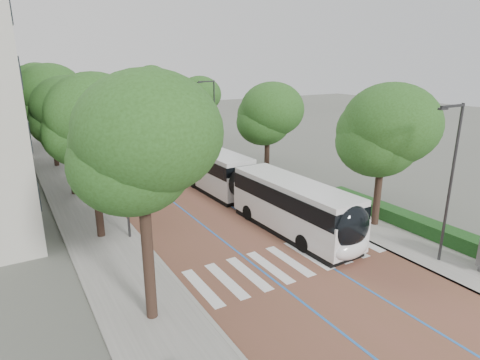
% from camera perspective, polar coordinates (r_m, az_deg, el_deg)
% --- Properties ---
extents(ground, '(160.00, 160.00, 0.00)m').
position_cam_1_polar(ground, '(20.57, 8.32, -12.61)').
color(ground, '#51544C').
rests_on(ground, ground).
extents(road, '(11.00, 140.00, 0.02)m').
position_cam_1_polar(road, '(55.86, -18.48, 5.53)').
color(road, brown).
rests_on(road, ground).
extents(sidewalk_left, '(4.00, 140.00, 0.12)m').
position_cam_1_polar(sidewalk_left, '(54.79, -26.14, 4.53)').
color(sidewalk_left, gray).
rests_on(sidewalk_left, ground).
extents(sidewalk_right, '(4.00, 140.00, 0.12)m').
position_cam_1_polar(sidewalk_right, '(57.88, -11.22, 6.49)').
color(sidewalk_right, gray).
rests_on(sidewalk_right, ground).
extents(kerb_left, '(0.20, 140.00, 0.14)m').
position_cam_1_polar(kerb_left, '(54.97, -24.18, 4.81)').
color(kerb_left, gray).
rests_on(kerb_left, ground).
extents(kerb_right, '(0.20, 140.00, 0.14)m').
position_cam_1_polar(kerb_right, '(57.28, -13.01, 6.27)').
color(kerb_right, gray).
rests_on(kerb_right, ground).
extents(zebra_crossing, '(10.55, 3.60, 0.01)m').
position_cam_1_polar(zebra_crossing, '(21.34, 7.03, -11.32)').
color(zebra_crossing, silver).
rests_on(zebra_crossing, ground).
extents(lane_line_left, '(0.12, 126.00, 0.01)m').
position_cam_1_polar(lane_line_left, '(55.55, -20.09, 5.33)').
color(lane_line_left, '#2361B2').
rests_on(lane_line_left, road).
extents(lane_line_right, '(0.12, 126.00, 0.01)m').
position_cam_1_polar(lane_line_right, '(56.22, -16.89, 5.75)').
color(lane_line_right, '#2361B2').
rests_on(lane_line_right, road).
extents(hedge, '(1.20, 14.00, 0.80)m').
position_cam_1_polar(hedge, '(26.58, 23.90, -5.72)').
color(hedge, '#143B14').
rests_on(hedge, sidewalk_right).
extents(streetlight_near, '(1.82, 0.20, 8.00)m').
position_cam_1_polar(streetlight_near, '(21.76, 27.73, 0.95)').
color(streetlight_near, '#2E2D30').
rests_on(streetlight_near, sidewalk_right).
extents(streetlight_far, '(1.82, 0.20, 8.00)m').
position_cam_1_polar(streetlight_far, '(40.43, -3.89, 9.29)').
color(streetlight_far, '#2E2D30').
rests_on(streetlight_far, sidewalk_right).
extents(lamp_post_left, '(0.14, 0.14, 8.00)m').
position_cam_1_polar(lamp_post_left, '(23.17, -16.14, 1.31)').
color(lamp_post_left, '#2E2D30').
rests_on(lamp_post_left, sidewalk_left).
extents(trees_left, '(6.25, 60.74, 9.20)m').
position_cam_1_polar(trees_left, '(42.15, -25.64, 10.32)').
color(trees_left, black).
rests_on(trees_left, ground).
extents(trees_right, '(5.69, 47.24, 8.74)m').
position_cam_1_polar(trees_right, '(38.05, -0.22, 10.43)').
color(trees_right, black).
rests_on(trees_right, ground).
extents(lead_bus, '(2.98, 18.45, 3.20)m').
position_cam_1_polar(lead_bus, '(26.91, 2.38, -1.46)').
color(lead_bus, black).
rests_on(lead_bus, ground).
extents(bus_queued_0, '(3.00, 12.49, 3.20)m').
position_cam_1_polar(bus_queued_0, '(40.79, -9.77, 4.60)').
color(bus_queued_0, silver).
rests_on(bus_queued_0, ground).
extents(bus_queued_1, '(3.22, 12.52, 3.20)m').
position_cam_1_polar(bus_queued_1, '(53.61, -15.47, 7.11)').
color(bus_queued_1, silver).
rests_on(bus_queued_1, ground).
extents(bus_queued_2, '(2.93, 12.47, 3.20)m').
position_cam_1_polar(bus_queued_2, '(65.89, -18.67, 8.53)').
color(bus_queued_2, silver).
rests_on(bus_queued_2, ground).
extents(bus_queued_3, '(2.67, 12.43, 3.20)m').
position_cam_1_polar(bus_queued_3, '(79.20, -20.45, 9.60)').
color(bus_queued_3, silver).
rests_on(bus_queued_3, ground).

